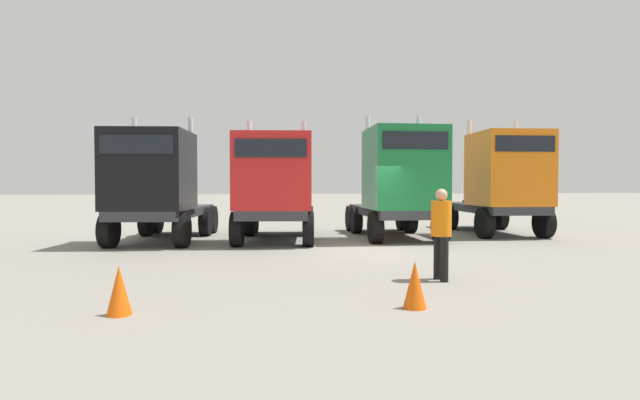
# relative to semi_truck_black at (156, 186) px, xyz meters

# --- Properties ---
(ground) EXTENTS (200.00, 200.00, 0.00)m
(ground) POSITION_rel_semi_truck_black_xyz_m (6.37, -2.87, -1.89)
(ground) COLOR gray
(semi_truck_black) EXTENTS (3.36, 6.15, 4.20)m
(semi_truck_black) POSITION_rel_semi_truck_black_xyz_m (0.00, 0.00, 0.00)
(semi_truck_black) COLOR #333338
(semi_truck_black) RESTS_ON ground
(semi_truck_red) EXTENTS (3.36, 5.97, 4.11)m
(semi_truck_red) POSITION_rel_semi_truck_black_xyz_m (3.83, -0.39, -0.02)
(semi_truck_red) COLOR #333338
(semi_truck_red) RESTS_ON ground
(semi_truck_green) EXTENTS (2.91, 5.93, 4.43)m
(semi_truck_green) POSITION_rel_semi_truck_black_xyz_m (8.19, -0.29, 0.12)
(semi_truck_green) COLOR #333338
(semi_truck_green) RESTS_ON ground
(semi_truck_orange) EXTENTS (3.11, 6.16, 4.45)m
(semi_truck_orange) POSITION_rel_semi_truck_black_xyz_m (12.50, 0.49, 0.13)
(semi_truck_orange) COLOR #333338
(semi_truck_orange) RESTS_ON ground
(visitor_in_hivis) EXTENTS (0.42, 0.45, 1.82)m
(visitor_in_hivis) POSITION_rel_semi_truck_black_xyz_m (6.53, -7.45, -0.83)
(visitor_in_hivis) COLOR black
(visitor_in_hivis) RESTS_ON ground
(traffic_cone_near) EXTENTS (0.36, 0.36, 0.73)m
(traffic_cone_near) POSITION_rel_semi_truck_black_xyz_m (0.83, -9.07, -1.53)
(traffic_cone_near) COLOR #F2590C
(traffic_cone_near) RESTS_ON ground
(traffic_cone_mid) EXTENTS (0.36, 0.36, 0.73)m
(traffic_cone_mid) POSITION_rel_semi_truck_black_xyz_m (5.21, -9.45, -1.53)
(traffic_cone_mid) COLOR #F2590C
(traffic_cone_mid) RESTS_ON ground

